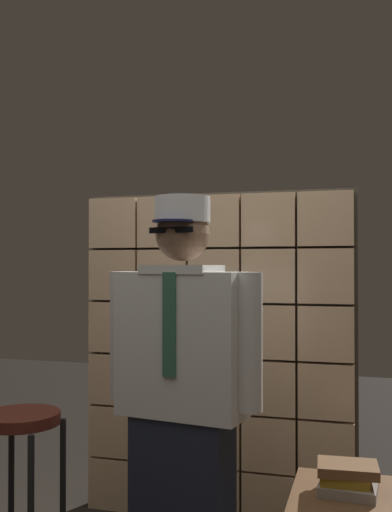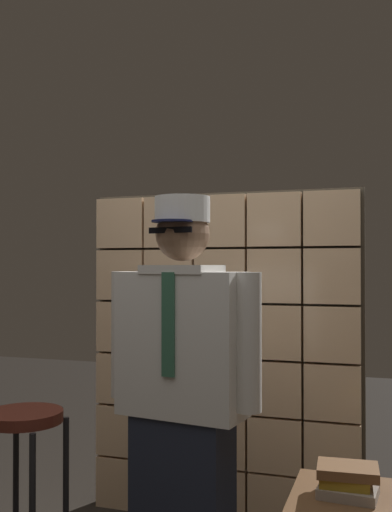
{
  "view_description": "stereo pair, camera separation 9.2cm",
  "coord_description": "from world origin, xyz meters",
  "views": [
    {
      "loc": [
        0.82,
        -1.98,
        1.45
      ],
      "look_at": [
        0.15,
        0.36,
        1.49
      ],
      "focal_mm": 41.29,
      "sensor_mm": 36.0,
      "label": 1
    },
    {
      "loc": [
        0.91,
        -1.96,
        1.45
      ],
      "look_at": [
        0.15,
        0.36,
        1.49
      ],
      "focal_mm": 41.29,
      "sensor_mm": 36.0,
      "label": 2
    }
  ],
  "objects": [
    {
      "name": "glass_block_wall",
      "position": [
        -0.0,
        1.3,
        0.93
      ],
      "size": [
        1.58,
        0.1,
        1.9
      ],
      "color": "#E0B78C",
      "rests_on": "ground"
    },
    {
      "name": "standing_person",
      "position": [
        0.1,
        0.34,
        0.91
      ],
      "size": [
        0.7,
        0.33,
        1.74
      ],
      "rotation": [
        0.0,
        0.0,
        -0.15
      ],
      "color": "#1E2333",
      "rests_on": "ground"
    },
    {
      "name": "book_stack",
      "position": [
        0.76,
        0.39,
        0.62
      ],
      "size": [
        0.24,
        0.2,
        0.11
      ],
      "color": "gray",
      "rests_on": "side_table"
    },
    {
      "name": "coffee_mug",
      "position": [
        0.72,
        0.41,
        0.61
      ],
      "size": [
        0.13,
        0.08,
        0.09
      ],
      "color": "black",
      "rests_on": "side_table"
    },
    {
      "name": "bar_stool",
      "position": [
        -0.62,
        0.27,
        0.6
      ],
      "size": [
        0.34,
        0.34,
        0.81
      ],
      "color": "#592319",
      "rests_on": "ground"
    }
  ]
}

